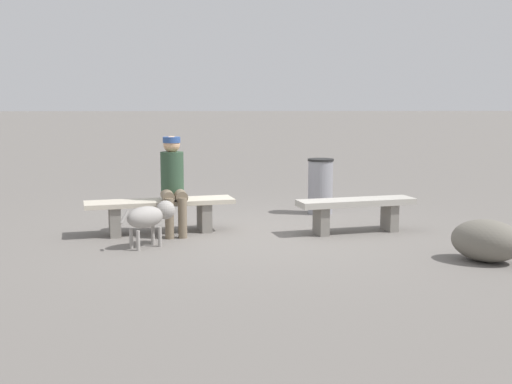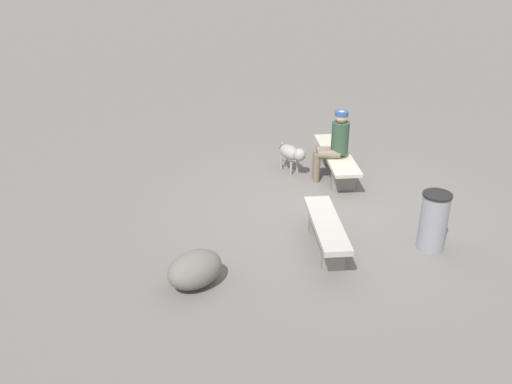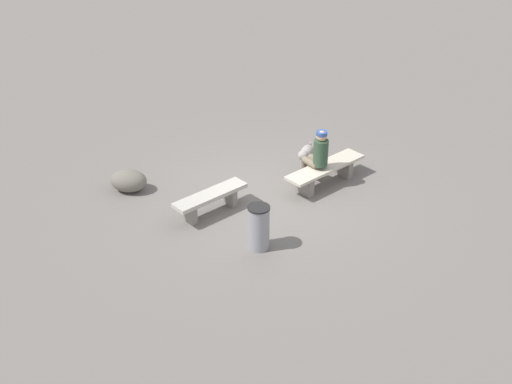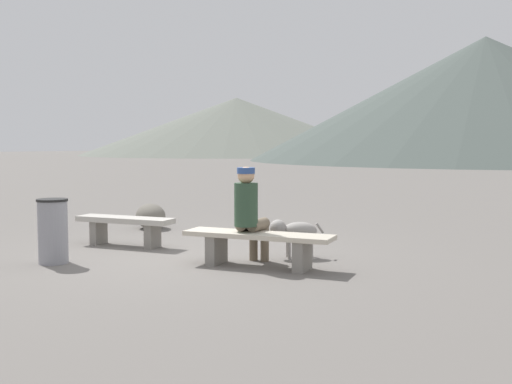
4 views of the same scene
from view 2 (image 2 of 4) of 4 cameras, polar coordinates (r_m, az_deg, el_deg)
ground at (r=9.01m, az=7.29°, el=-1.82°), size 210.00×210.00×0.06m
bench_left at (r=7.76m, az=7.08°, el=-3.71°), size 1.59×0.71×0.44m
bench_right at (r=10.04m, az=8.07°, el=3.26°), size 1.95×0.87×0.43m
seated_person at (r=9.73m, az=7.90°, el=5.07°), size 0.37×0.59×1.25m
dog at (r=10.07m, az=3.64°, el=3.89°), size 0.59×0.56×0.52m
trash_bin at (r=8.06m, az=17.40°, el=-2.82°), size 0.39×0.39×0.83m
boulder at (r=7.08m, az=-6.15°, el=-7.73°), size 0.91×0.87×0.45m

